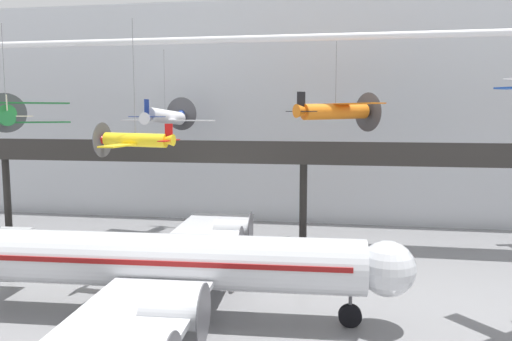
# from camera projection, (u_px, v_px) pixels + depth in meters

# --- Properties ---
(hangar_back_wall) EXTENTS (140.00, 3.00, 23.85)m
(hangar_back_wall) POSITION_uv_depth(u_px,v_px,m) (311.00, 113.00, 54.31)
(hangar_back_wall) COLOR silver
(hangar_back_wall) RESTS_ON ground
(mezzanine_walkway) EXTENTS (110.00, 3.20, 9.46)m
(mezzanine_walkway) POSITION_uv_depth(u_px,v_px,m) (303.00, 159.00, 44.46)
(mezzanine_walkway) COLOR #2D2B28
(mezzanine_walkway) RESTS_ON ground
(ceiling_truss_beam) EXTENTS (120.00, 0.60, 0.60)m
(ceiling_truss_beam) POSITION_uv_depth(u_px,v_px,m) (303.00, 38.00, 42.00)
(ceiling_truss_beam) COLOR silver
(airliner_silver_main) EXTENTS (29.62, 33.53, 9.39)m
(airliner_silver_main) POSITION_uv_depth(u_px,v_px,m) (156.00, 262.00, 28.75)
(airliner_silver_main) COLOR silver
(airliner_silver_main) RESTS_ON ground
(suspended_plane_yellow_lowwing) EXTENTS (5.32, 6.53, 8.83)m
(suspended_plane_yellow_lowwing) POSITION_uv_depth(u_px,v_px,m) (135.00, 140.00, 32.20)
(suspended_plane_yellow_lowwing) COLOR yellow
(suspended_plane_orange_highwing) EXTENTS (8.11, 8.61, 7.67)m
(suspended_plane_orange_highwing) POSITION_uv_depth(u_px,v_px,m) (335.00, 111.00, 42.59)
(suspended_plane_orange_highwing) COLOR orange
(suspended_plane_green_biplane) EXTENTS (7.33, 6.83, 7.44)m
(suspended_plane_green_biplane) POSITION_uv_depth(u_px,v_px,m) (6.00, 115.00, 34.11)
(suspended_plane_green_biplane) COLOR #1E6B33
(suspended_plane_white_twin) EXTENTS (9.59, 7.86, 7.76)m
(suspended_plane_white_twin) POSITION_uv_depth(u_px,v_px,m) (165.00, 117.00, 47.96)
(suspended_plane_white_twin) COLOR silver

